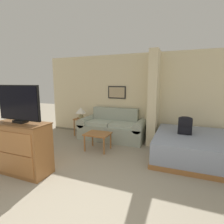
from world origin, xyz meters
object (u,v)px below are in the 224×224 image
Objects in this scene: tv_dresser at (23,148)px; tv at (19,104)px; coffee_table at (98,135)px; bed at (195,146)px; table_lamp at (81,111)px; backpack at (185,125)px; couch at (112,128)px.

tv is at bearing 90.00° from tv_dresser.
tv is (-0.82, -1.57, 0.96)m from coffee_table.
tv_dresser is at bearing -147.70° from bed.
table_lamp is 2.59m from tv_dresser.
tv reaches higher than tv_dresser.
tv_dresser is at bearing -144.84° from backpack.
tv_dresser is at bearing -90.00° from tv.
tv is at bearing -147.71° from bed.
coffee_table is 1.73× the size of table_lamp.
tv_dresser is 0.57× the size of bed.
tv_dresser reaches higher than table_lamp.
table_lamp is at bearing 96.19° from tv_dresser.
tv reaches higher than couch.
backpack is (3.16, -0.52, -0.06)m from table_lamp.
couch is 2.69m from tv_dresser.
backpack reaches higher than couch.
couch is at bearing 71.93° from tv_dresser.
couch is 5.62× the size of table_lamp.
bed is 0.54m from backpack.
table_lamp is 0.37× the size of tv.
couch reaches higher than coffee_table.
bed is 4.66× the size of backpack.
tv_dresser is at bearing -83.81° from table_lamp.
tv is 2.35× the size of backpack.
tv_dresser is 1.14× the size of tv.
coffee_table is 2.02m from tv.
coffee_table is 2.15m from backpack.
table_lamp is 3.21m from backpack.
couch is at bearing 0.12° from table_lamp.
coffee_table is (-0.01, -0.98, 0.05)m from couch.
bed is at bearing -9.48° from table_lamp.
tv_dresser is (-0.83, -2.55, 0.16)m from couch.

